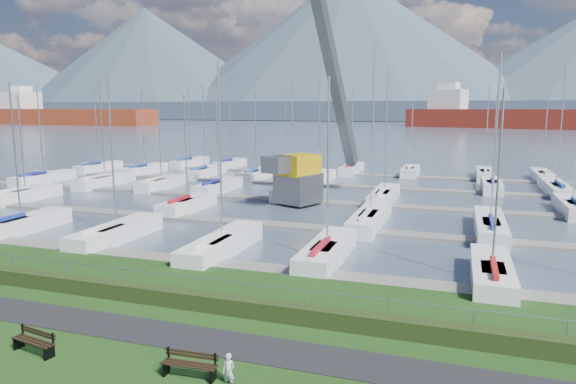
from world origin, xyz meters
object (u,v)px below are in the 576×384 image
at_px(person, 228,366).
at_px(bench_right, 190,365).
at_px(bench_left, 34,341).
at_px(crane, 307,141).

bearing_deg(person, bench_right, -174.08).
relative_size(bench_left, person, 1.66).
distance_m(bench_left, person, 7.16).
xyz_separation_m(bench_left, bench_right, (5.85, 0.25, 0.00)).
bearing_deg(bench_right, person, -1.25).
xyz_separation_m(bench_left, person, (7.15, 0.30, 0.14)).
xyz_separation_m(bench_right, crane, (-5.35, 31.20, 4.91)).
distance_m(bench_right, crane, 32.03).
distance_m(bench_left, crane, 31.84).
height_order(person, crane, crane).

